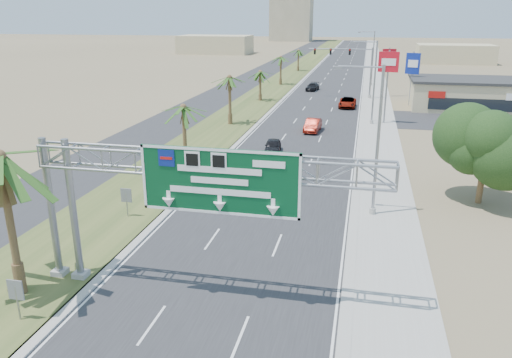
{
  "coord_description": "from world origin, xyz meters",
  "views": [
    {
      "loc": [
        6.46,
        -10.35,
        12.98
      ],
      "look_at": [
        0.82,
        15.52,
        4.2
      ],
      "focal_mm": 35.0,
      "sensor_mm": 36.0,
      "label": 1
    }
  ],
  "objects_px": {
    "car_right_lane": "(347,103)",
    "pole_sign_red_far": "(389,58)",
    "car_far": "(313,87)",
    "pole_sign_blue": "(413,66)",
    "sign_gantry": "(189,175)",
    "car_mid_lane": "(313,125)",
    "pole_sign_red_near": "(388,66)",
    "signal_mast": "(358,68)",
    "car_left_lane": "(273,146)",
    "store_building": "(476,95)"
  },
  "relations": [
    {
      "from": "sign_gantry",
      "to": "car_mid_lane",
      "type": "relative_size",
      "value": 3.78
    },
    {
      "from": "car_left_lane",
      "to": "car_mid_lane",
      "type": "bearing_deg",
      "value": 67.08
    },
    {
      "from": "signal_mast",
      "to": "car_left_lane",
      "type": "bearing_deg",
      "value": -101.36
    },
    {
      "from": "signal_mast",
      "to": "pole_sign_red_far",
      "type": "height_order",
      "value": "signal_mast"
    },
    {
      "from": "store_building",
      "to": "pole_sign_red_far",
      "type": "relative_size",
      "value": 2.29
    },
    {
      "from": "car_left_lane",
      "to": "pole_sign_red_far",
      "type": "bearing_deg",
      "value": 65.47
    },
    {
      "from": "sign_gantry",
      "to": "car_mid_lane",
      "type": "xyz_separation_m",
      "value": [
        1.88,
        36.5,
        -5.33
      ]
    },
    {
      "from": "car_right_lane",
      "to": "pole_sign_red_far",
      "type": "xyz_separation_m",
      "value": [
        5.8,
        11.7,
        5.48
      ]
    },
    {
      "from": "car_left_lane",
      "to": "car_right_lane",
      "type": "relative_size",
      "value": 0.76
    },
    {
      "from": "car_left_lane",
      "to": "car_right_lane",
      "type": "xyz_separation_m",
      "value": [
        6.07,
        26.84,
        0.05
      ]
    },
    {
      "from": "sign_gantry",
      "to": "store_building",
      "type": "relative_size",
      "value": 0.93
    },
    {
      "from": "sign_gantry",
      "to": "car_far",
      "type": "height_order",
      "value": "sign_gantry"
    },
    {
      "from": "signal_mast",
      "to": "car_far",
      "type": "bearing_deg",
      "value": 138.22
    },
    {
      "from": "car_left_lane",
      "to": "pole_sign_blue",
      "type": "xyz_separation_m",
      "value": [
        15.0,
        30.55,
        5.15
      ]
    },
    {
      "from": "car_right_lane",
      "to": "car_mid_lane",
      "type": "bearing_deg",
      "value": -100.14
    },
    {
      "from": "sign_gantry",
      "to": "car_left_lane",
      "type": "relative_size",
      "value": 4.32
    },
    {
      "from": "car_right_lane",
      "to": "car_far",
      "type": "relative_size",
      "value": 1.15
    },
    {
      "from": "sign_gantry",
      "to": "store_building",
      "type": "xyz_separation_m",
      "value": [
        23.06,
        56.07,
        -4.06
      ]
    },
    {
      "from": "signal_mast",
      "to": "car_right_lane",
      "type": "height_order",
      "value": "signal_mast"
    },
    {
      "from": "car_mid_lane",
      "to": "pole_sign_red_near",
      "type": "xyz_separation_m",
      "value": [
        8.19,
        6.34,
        6.28
      ]
    },
    {
      "from": "signal_mast",
      "to": "car_mid_lane",
      "type": "xyz_separation_m",
      "value": [
        -4.36,
        -25.55,
        -4.12
      ]
    },
    {
      "from": "car_left_lane",
      "to": "car_far",
      "type": "xyz_separation_m",
      "value": [
        -0.72,
        42.74,
        -0.02
      ]
    },
    {
      "from": "store_building",
      "to": "sign_gantry",
      "type": "bearing_deg",
      "value": -112.36
    },
    {
      "from": "car_mid_lane",
      "to": "signal_mast",
      "type": "bearing_deg",
      "value": 83.71
    },
    {
      "from": "car_mid_lane",
      "to": "pole_sign_blue",
      "type": "xyz_separation_m",
      "value": [
        12.19,
        20.41,
        5.08
      ]
    },
    {
      "from": "signal_mast",
      "to": "car_far",
      "type": "xyz_separation_m",
      "value": [
        -7.89,
        7.05,
        -4.21
      ]
    },
    {
      "from": "signal_mast",
      "to": "car_left_lane",
      "type": "distance_m",
      "value": 36.65
    },
    {
      "from": "car_mid_lane",
      "to": "pole_sign_blue",
      "type": "bearing_deg",
      "value": 62.55
    },
    {
      "from": "pole_sign_red_near",
      "to": "pole_sign_blue",
      "type": "bearing_deg",
      "value": 74.13
    },
    {
      "from": "store_building",
      "to": "pole_sign_red_near",
      "type": "bearing_deg",
      "value": -134.48
    },
    {
      "from": "car_far",
      "to": "pole_sign_red_far",
      "type": "distance_m",
      "value": 14.38
    },
    {
      "from": "sign_gantry",
      "to": "car_far",
      "type": "distance_m",
      "value": 69.33
    },
    {
      "from": "pole_sign_red_near",
      "to": "signal_mast",
      "type": "bearing_deg",
      "value": 101.27
    },
    {
      "from": "car_far",
      "to": "pole_sign_blue",
      "type": "xyz_separation_m",
      "value": [
        15.72,
        -12.19,
        5.17
      ]
    },
    {
      "from": "store_building",
      "to": "car_left_lane",
      "type": "height_order",
      "value": "store_building"
    },
    {
      "from": "car_left_lane",
      "to": "pole_sign_blue",
      "type": "distance_m",
      "value": 34.42
    },
    {
      "from": "pole_sign_red_near",
      "to": "car_far",
      "type": "bearing_deg",
      "value": 114.05
    },
    {
      "from": "sign_gantry",
      "to": "pole_sign_blue",
      "type": "bearing_deg",
      "value": 76.12
    },
    {
      "from": "car_right_lane",
      "to": "pole_sign_blue",
      "type": "distance_m",
      "value": 10.93
    },
    {
      "from": "car_left_lane",
      "to": "pole_sign_red_far",
      "type": "xyz_separation_m",
      "value": [
        11.87,
        38.54,
        5.53
      ]
    },
    {
      "from": "signal_mast",
      "to": "pole_sign_red_near",
      "type": "relative_size",
      "value": 1.15
    },
    {
      "from": "store_building",
      "to": "car_right_lane",
      "type": "height_order",
      "value": "store_building"
    },
    {
      "from": "signal_mast",
      "to": "car_mid_lane",
      "type": "relative_size",
      "value": 2.32
    },
    {
      "from": "sign_gantry",
      "to": "pole_sign_red_near",
      "type": "bearing_deg",
      "value": 76.78
    },
    {
      "from": "sign_gantry",
      "to": "car_left_lane",
      "type": "xyz_separation_m",
      "value": [
        -0.94,
        26.35,
        -5.4
      ]
    },
    {
      "from": "car_mid_lane",
      "to": "pole_sign_red_far",
      "type": "height_order",
      "value": "pole_sign_red_far"
    },
    {
      "from": "pole_sign_blue",
      "to": "pole_sign_red_far",
      "type": "bearing_deg",
      "value": 111.38
    },
    {
      "from": "car_far",
      "to": "pole_sign_red_far",
      "type": "relative_size",
      "value": 0.56
    },
    {
      "from": "store_building",
      "to": "pole_sign_red_near",
      "type": "distance_m",
      "value": 19.22
    },
    {
      "from": "car_right_lane",
      "to": "car_left_lane",
      "type": "bearing_deg",
      "value": -101.85
    }
  ]
}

